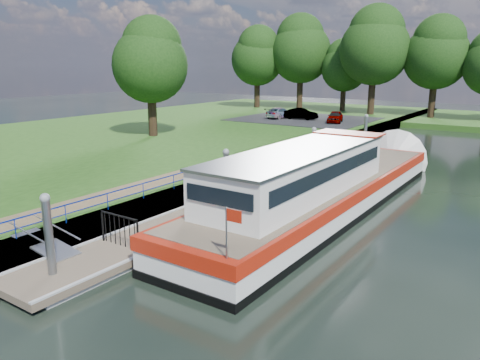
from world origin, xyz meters
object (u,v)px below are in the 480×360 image
Objects in this scene: car_a at (335,117)px; car_c at (280,113)px; car_b at (301,114)px; pontoon at (276,187)px; barge at (328,186)px.

car_c is (-6.67, 0.34, -0.01)m from car_a.
car_b is at bearing -168.58° from car_c.
pontoon is at bearing -90.57° from car_a.
car_c is (-2.46, -0.24, -0.02)m from car_b.
pontoon is 8.35× the size of car_b.
barge is 5.89× the size of car_b.
barge is at bearing 129.74° from car_c.
barge reaches higher than pontoon.
barge is 6.20× the size of car_a.
car_c is at bearing 92.70° from car_b.
car_c is at bearing 119.29° from pontoon.
car_b is (-14.68, 25.73, 0.34)m from barge.
car_c is at bearing 160.37° from car_a.
barge is 29.63m from car_b.
barge is at bearing -153.20° from car_b.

